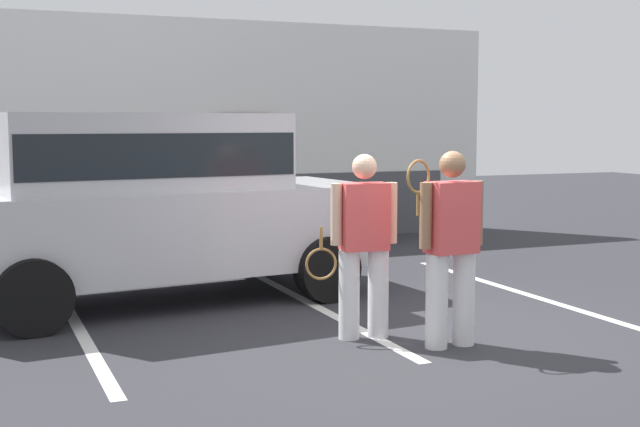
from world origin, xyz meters
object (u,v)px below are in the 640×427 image
at_px(parked_suv, 152,197).
at_px(potted_plant_by_porch, 375,214).
at_px(tennis_player_woman, 451,245).
at_px(tennis_player_man, 363,244).

xyz_separation_m(parked_suv, potted_plant_by_porch, (4.33, 3.29, -0.69)).
relative_size(tennis_player_woman, potted_plant_by_porch, 2.11).
distance_m(parked_suv, potted_plant_by_porch, 5.48).
height_order(tennis_player_man, tennis_player_woman, tennis_player_woman).
distance_m(parked_suv, tennis_player_man, 2.76).
relative_size(tennis_player_man, potted_plant_by_porch, 2.06).
xyz_separation_m(tennis_player_man, potted_plant_by_porch, (2.90, 5.63, -0.41)).
xyz_separation_m(parked_suv, tennis_player_woman, (2.00, -2.90, -0.25)).
bearing_deg(parked_suv, tennis_player_woman, -61.56).
distance_m(parked_suv, tennis_player_woman, 3.54).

